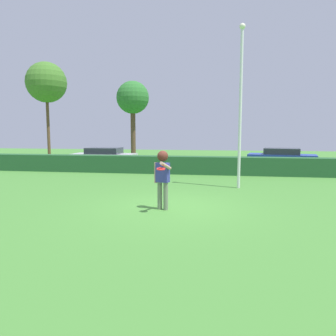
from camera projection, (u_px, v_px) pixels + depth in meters
ground_plane at (169, 207)px, 10.03m from camera, size 60.00×60.00×0.00m
person at (163, 173)px, 9.62m from camera, size 0.55×0.80×1.78m
frisbee at (161, 169)px, 9.08m from camera, size 0.25×0.25×0.07m
lamppost at (241, 100)px, 13.02m from camera, size 0.24×0.24×6.58m
hedge_row at (192, 165)px, 17.79m from camera, size 28.12×0.90×0.97m
parked_car_silver at (104, 156)px, 21.56m from camera, size 4.21×1.82×1.25m
parked_car_blue at (282, 157)px, 20.98m from camera, size 4.46×2.52×1.25m
maple_tree at (133, 99)px, 27.73m from camera, size 2.79×2.79×6.61m
birch_tree at (46, 83)px, 27.92m from camera, size 3.47×3.47×8.26m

